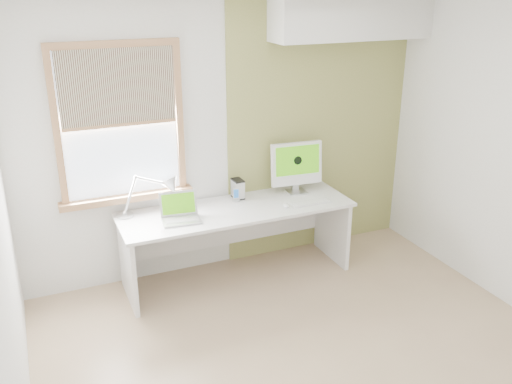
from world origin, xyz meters
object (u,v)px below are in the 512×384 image
desk_lamp (163,190)px  laptop (180,213)px  desk (235,224)px  imac (297,165)px  external_drive (238,189)px

desk_lamp → laptop: desk_lamp is taller
desk_lamp → laptop: 0.32m
laptop → desk_lamp: bearing=105.8°
desk → desk_lamp: bearing=164.4°
desk → imac: 0.86m
imac → laptop: bearing=-171.1°
external_drive → imac: 0.63m
external_drive → laptop: bearing=-157.7°
desk → desk_lamp: desk_lamp is taller
imac → external_drive: bearing=172.9°
desk_lamp → laptop: size_ratio=1.85×
external_drive → imac: size_ratio=0.36×
desk → imac: imac is taller
desk → external_drive: (0.10, 0.17, 0.29)m
external_drive → desk: bearing=-121.3°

